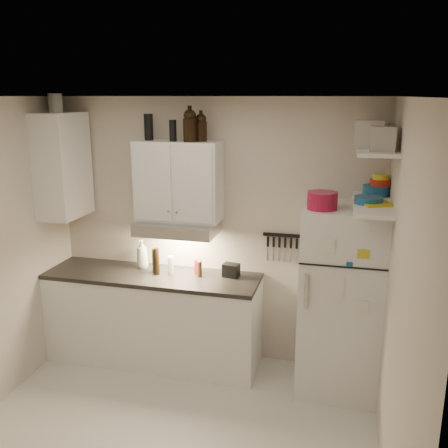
# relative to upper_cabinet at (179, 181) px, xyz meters

# --- Properties ---
(floor) EXTENTS (3.20, 3.00, 0.02)m
(floor) POSITION_rel_upper_cabinet_xyz_m (0.30, -1.33, -1.84)
(floor) COLOR silver
(floor) RESTS_ON ground
(ceiling) EXTENTS (3.20, 3.00, 0.02)m
(ceiling) POSITION_rel_upper_cabinet_xyz_m (0.30, -1.33, 0.78)
(ceiling) COLOR white
(ceiling) RESTS_ON ground
(back_wall) EXTENTS (3.20, 0.02, 2.60)m
(back_wall) POSITION_rel_upper_cabinet_xyz_m (0.30, 0.18, -0.53)
(back_wall) COLOR beige
(back_wall) RESTS_ON ground
(right_wall) EXTENTS (0.02, 3.00, 2.60)m
(right_wall) POSITION_rel_upper_cabinet_xyz_m (1.91, -1.33, -0.53)
(right_wall) COLOR beige
(right_wall) RESTS_ON ground
(base_cabinet) EXTENTS (2.10, 0.60, 0.88)m
(base_cabinet) POSITION_rel_upper_cabinet_xyz_m (-0.25, -0.14, -1.39)
(base_cabinet) COLOR white
(base_cabinet) RESTS_ON floor
(countertop) EXTENTS (2.10, 0.62, 0.04)m
(countertop) POSITION_rel_upper_cabinet_xyz_m (-0.25, -0.14, -0.93)
(countertop) COLOR black
(countertop) RESTS_ON base_cabinet
(upper_cabinet) EXTENTS (0.80, 0.33, 0.75)m
(upper_cabinet) POSITION_rel_upper_cabinet_xyz_m (0.00, 0.00, 0.00)
(upper_cabinet) COLOR white
(upper_cabinet) RESTS_ON back_wall
(side_cabinet) EXTENTS (0.33, 0.55, 1.00)m
(side_cabinet) POSITION_rel_upper_cabinet_xyz_m (-1.14, -0.14, 0.12)
(side_cabinet) COLOR white
(side_cabinet) RESTS_ON left_wall
(range_hood) EXTENTS (0.76, 0.46, 0.12)m
(range_hood) POSITION_rel_upper_cabinet_xyz_m (0.00, -0.06, -0.44)
(range_hood) COLOR silver
(range_hood) RESTS_ON back_wall
(fridge) EXTENTS (0.70, 0.68, 1.70)m
(fridge) POSITION_rel_upper_cabinet_xyz_m (1.55, -0.18, -0.98)
(fridge) COLOR white
(fridge) RESTS_ON floor
(shelf_hi) EXTENTS (0.30, 0.95, 0.03)m
(shelf_hi) POSITION_rel_upper_cabinet_xyz_m (1.75, -0.31, 0.38)
(shelf_hi) COLOR white
(shelf_hi) RESTS_ON right_wall
(shelf_lo) EXTENTS (0.30, 0.95, 0.03)m
(shelf_lo) POSITION_rel_upper_cabinet_xyz_m (1.75, -0.31, -0.07)
(shelf_lo) COLOR white
(shelf_lo) RESTS_ON right_wall
(knife_strip) EXTENTS (0.42, 0.02, 0.03)m
(knife_strip) POSITION_rel_upper_cabinet_xyz_m (1.00, 0.15, -0.51)
(knife_strip) COLOR black
(knife_strip) RESTS_ON back_wall
(dutch_oven) EXTENTS (0.32, 0.32, 0.14)m
(dutch_oven) POSITION_rel_upper_cabinet_xyz_m (1.35, -0.32, -0.05)
(dutch_oven) COLOR maroon
(dutch_oven) RESTS_ON fridge
(book_stack) EXTENTS (0.32, 0.35, 0.09)m
(book_stack) POSITION_rel_upper_cabinet_xyz_m (1.76, -0.36, -0.08)
(book_stack) COLOR gold
(book_stack) RESTS_ON fridge
(spice_jar) EXTENTS (0.07, 0.07, 0.10)m
(spice_jar) POSITION_rel_upper_cabinet_xyz_m (1.62, -0.23, -0.08)
(spice_jar) COLOR silver
(spice_jar) RESTS_ON fridge
(stock_pot) EXTENTS (0.29, 0.29, 0.17)m
(stock_pot) POSITION_rel_upper_cabinet_xyz_m (1.74, -0.01, 0.48)
(stock_pot) COLOR silver
(stock_pot) RESTS_ON shelf_hi
(tin_a) EXTENTS (0.22, 0.20, 0.21)m
(tin_a) POSITION_rel_upper_cabinet_xyz_m (1.68, -0.39, 0.50)
(tin_a) COLOR #AAAAAD
(tin_a) RESTS_ON shelf_hi
(tin_b) EXTENTS (0.18, 0.18, 0.18)m
(tin_b) POSITION_rel_upper_cabinet_xyz_m (1.77, -0.57, 0.48)
(tin_b) COLOR #AAAAAD
(tin_b) RESTS_ON shelf_hi
(bowl_teal) EXTENTS (0.22, 0.22, 0.09)m
(bowl_teal) POSITION_rel_upper_cabinet_xyz_m (1.78, -0.02, -0.01)
(bowl_teal) COLOR navy
(bowl_teal) RESTS_ON shelf_lo
(bowl_orange) EXTENTS (0.18, 0.18, 0.05)m
(bowl_orange) POSITION_rel_upper_cabinet_xyz_m (1.82, -0.00, 0.06)
(bowl_orange) COLOR red
(bowl_orange) RESTS_ON bowl_teal
(bowl_yellow) EXTENTS (0.14, 0.14, 0.04)m
(bowl_yellow) POSITION_rel_upper_cabinet_xyz_m (1.82, -0.00, 0.11)
(bowl_yellow) COLOR gold
(bowl_yellow) RESTS_ON bowl_orange
(plates) EXTENTS (0.24, 0.24, 0.06)m
(plates) POSITION_rel_upper_cabinet_xyz_m (1.72, -0.37, -0.02)
(plates) COLOR navy
(plates) RESTS_ON shelf_lo
(growler_a) EXTENTS (0.14, 0.14, 0.30)m
(growler_a) POSITION_rel_upper_cabinet_xyz_m (0.14, -0.07, 0.52)
(growler_a) COLOR black
(growler_a) RESTS_ON upper_cabinet
(growler_b) EXTENTS (0.11, 0.11, 0.26)m
(growler_b) POSITION_rel_upper_cabinet_xyz_m (0.23, -0.01, 0.50)
(growler_b) COLOR black
(growler_b) RESTS_ON upper_cabinet
(thermos_a) EXTENTS (0.07, 0.07, 0.19)m
(thermos_a) POSITION_rel_upper_cabinet_xyz_m (-0.03, -0.05, 0.47)
(thermos_a) COLOR black
(thermos_a) RESTS_ON upper_cabinet
(thermos_b) EXTENTS (0.11, 0.11, 0.24)m
(thermos_b) POSITION_rel_upper_cabinet_xyz_m (-0.28, -0.01, 0.50)
(thermos_b) COLOR black
(thermos_b) RESTS_ON upper_cabinet
(side_jar) EXTENTS (0.17, 0.17, 0.17)m
(side_jar) POSITION_rel_upper_cabinet_xyz_m (-1.18, -0.09, 0.71)
(side_jar) COLOR silver
(side_jar) RESTS_ON side_cabinet
(soap_bottle) EXTENTS (0.16, 0.16, 0.33)m
(soap_bottle) POSITION_rel_upper_cabinet_xyz_m (-0.41, 0.02, -0.74)
(soap_bottle) COLOR white
(soap_bottle) RESTS_ON countertop
(pepper_mill) EXTENTS (0.05, 0.05, 0.16)m
(pepper_mill) POSITION_rel_upper_cabinet_xyz_m (0.22, -0.09, -0.83)
(pepper_mill) COLOR brown
(pepper_mill) RESTS_ON countertop
(oil_bottle) EXTENTS (0.06, 0.06, 0.24)m
(oil_bottle) POSITION_rel_upper_cabinet_xyz_m (-0.24, -0.08, -0.78)
(oil_bottle) COLOR #37681A
(oil_bottle) RESTS_ON countertop
(vinegar_bottle) EXTENTS (0.06, 0.06, 0.27)m
(vinegar_bottle) POSITION_rel_upper_cabinet_xyz_m (-0.20, -0.13, -0.77)
(vinegar_bottle) COLOR black
(vinegar_bottle) RESTS_ON countertop
(clear_bottle) EXTENTS (0.06, 0.06, 0.18)m
(clear_bottle) POSITION_rel_upper_cabinet_xyz_m (-0.07, -0.09, -0.81)
(clear_bottle) COLOR silver
(clear_bottle) RESTS_ON countertop
(red_jar) EXTENTS (0.09, 0.09, 0.14)m
(red_jar) POSITION_rel_upper_cabinet_xyz_m (0.18, -0.01, -0.83)
(red_jar) COLOR maroon
(red_jar) RESTS_ON countertop
(caddy) EXTENTS (0.17, 0.13, 0.13)m
(caddy) POSITION_rel_upper_cabinet_xyz_m (0.51, -0.02, -0.84)
(caddy) COLOR black
(caddy) RESTS_ON countertop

